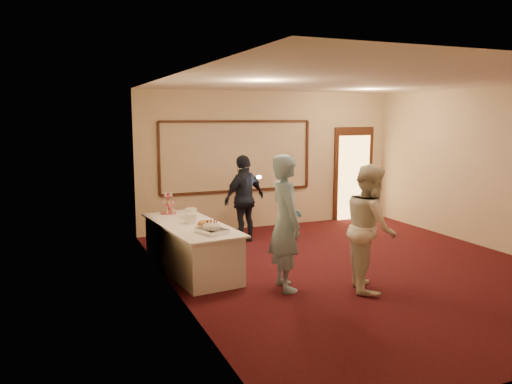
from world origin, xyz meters
The scene contains 14 objects.
floor centered at (0.00, 0.00, 0.00)m, with size 7.00×7.00×0.00m, color black.
room_walls centered at (0.00, 0.00, 2.03)m, with size 6.04×7.04×3.02m.
wall_molding centered at (-0.80, 3.47, 1.60)m, with size 3.45×0.04×1.55m.
doorway centered at (2.15, 3.45, 1.08)m, with size 1.05×0.07×2.20m.
buffet_table centered at (-2.54, 0.95, 0.39)m, with size 1.16×2.46×0.77m.
pavlova_tray centered at (-2.42, 0.22, 0.84)m, with size 0.44×0.50×0.17m.
cupcake_stand centered at (-2.67, 1.91, 0.92)m, with size 0.28×0.28×0.41m.
plate_stack_a centered at (-2.53, 0.97, 0.85)m, with size 0.19×0.19×0.16m.
plate_stack_b centered at (-2.42, 1.38, 0.85)m, with size 0.20×0.20×0.16m.
tart centered at (-2.35, 0.75, 0.80)m, with size 0.29×0.29×0.06m.
man centered at (-1.51, -0.39, 0.97)m, with size 0.71×0.46×1.94m, color #8BBEDA.
woman centered at (-0.40, -0.84, 0.90)m, with size 0.87×0.68×1.80m, color white.
guest centered at (-1.07, 2.36, 0.86)m, with size 1.01×0.42×1.72m, color black.
camera_flash centered at (-0.82, 2.22, 1.29)m, with size 0.07×0.04×0.05m, color white.
Camera 1 is at (-4.55, -6.61, 2.47)m, focal length 35.00 mm.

